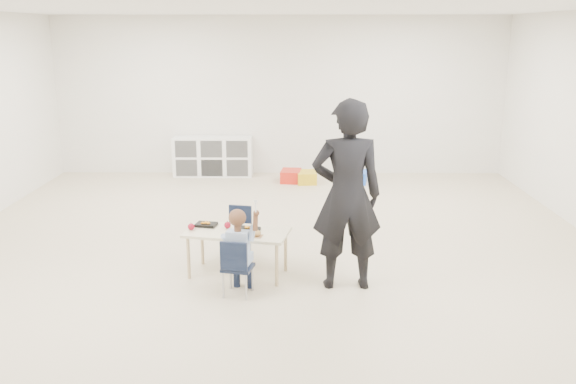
{
  "coord_description": "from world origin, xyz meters",
  "views": [
    {
      "loc": [
        0.25,
        -6.42,
        2.53
      ],
      "look_at": [
        0.19,
        -0.08,
        0.85
      ],
      "focal_mm": 38.0,
      "sensor_mm": 36.0,
      "label": 1
    }
  ],
  "objects_px": {
    "table": "(238,252)",
    "adult": "(347,195)",
    "child": "(237,250)",
    "cubby_shelf": "(213,156)",
    "chair_near": "(238,267)"
  },
  "relations": [
    {
      "from": "table",
      "to": "adult",
      "type": "xyz_separation_m",
      "value": [
        1.12,
        -0.29,
        0.71
      ]
    },
    {
      "from": "child",
      "to": "adult",
      "type": "bearing_deg",
      "value": 23.51
    },
    {
      "from": "child",
      "to": "cubby_shelf",
      "type": "bearing_deg",
      "value": 111.76
    },
    {
      "from": "chair_near",
      "to": "adult",
      "type": "distance_m",
      "value": 1.28
    },
    {
      "from": "table",
      "to": "child",
      "type": "relative_size",
      "value": 1.25
    },
    {
      "from": "child",
      "to": "cubby_shelf",
      "type": "xyz_separation_m",
      "value": [
        -0.9,
        5.12,
        -0.11
      ]
    },
    {
      "from": "table",
      "to": "child",
      "type": "distance_m",
      "value": 0.55
    },
    {
      "from": "child",
      "to": "table",
      "type": "bearing_deg",
      "value": 107.1
    },
    {
      "from": "cubby_shelf",
      "to": "table",
      "type": "bearing_deg",
      "value": -79.51
    },
    {
      "from": "cubby_shelf",
      "to": "chair_near",
      "type": "bearing_deg",
      "value": -80.02
    },
    {
      "from": "chair_near",
      "to": "cubby_shelf",
      "type": "relative_size",
      "value": 0.42
    },
    {
      "from": "chair_near",
      "to": "cubby_shelf",
      "type": "bearing_deg",
      "value": 111.76
    },
    {
      "from": "table",
      "to": "chair_near",
      "type": "height_order",
      "value": "chair_near"
    },
    {
      "from": "child",
      "to": "adult",
      "type": "xyz_separation_m",
      "value": [
        1.07,
        0.22,
        0.5
      ]
    },
    {
      "from": "child",
      "to": "cubby_shelf",
      "type": "height_order",
      "value": "child"
    }
  ]
}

